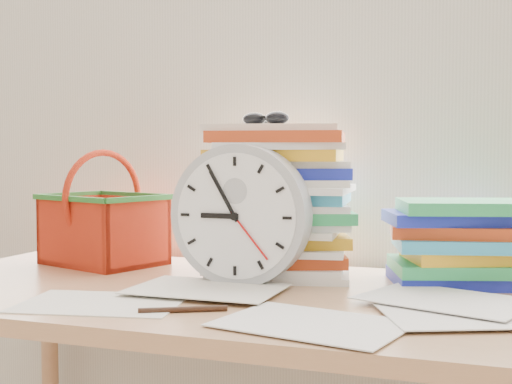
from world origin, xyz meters
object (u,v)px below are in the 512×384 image
at_px(basket, 104,209).
at_px(paper_stack, 277,201).
at_px(clock, 241,215).
at_px(book_stack, 458,243).
at_px(desk, 236,328).

bearing_deg(basket, paper_stack, 18.84).
relative_size(paper_stack, clock, 1.16).
height_order(book_stack, basket, basket).
bearing_deg(book_stack, clock, -159.42).
distance_m(desk, clock, 0.22).
bearing_deg(basket, book_stack, 19.48).
distance_m(desk, book_stack, 0.47).
relative_size(desk, paper_stack, 4.34).
xyz_separation_m(paper_stack, book_stack, (0.37, 0.01, -0.08)).
distance_m(paper_stack, clock, 0.15).
relative_size(desk, book_stack, 4.98).
bearing_deg(paper_stack, clock, -101.62).
height_order(desk, paper_stack, paper_stack).
relative_size(paper_stack, book_stack, 1.15).
xyz_separation_m(book_stack, basket, (-0.80, -0.01, 0.05)).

